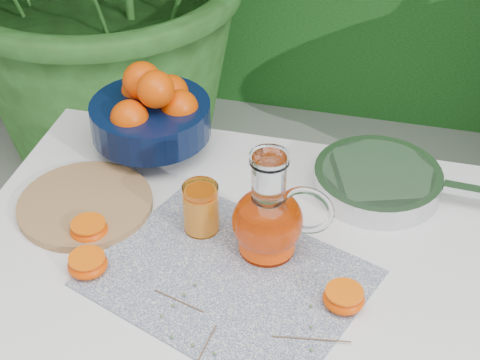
% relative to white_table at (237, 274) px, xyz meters
% --- Properties ---
extents(white_table, '(1.00, 0.70, 0.75)m').
position_rel_white_table_xyz_m(white_table, '(0.00, 0.00, 0.00)').
color(white_table, white).
rests_on(white_table, ground).
extents(placemat, '(0.54, 0.48, 0.00)m').
position_rel_white_table_xyz_m(placemat, '(0.01, -0.09, 0.08)').
color(placemat, '#0D1D4C').
rests_on(placemat, white_table).
extents(cutting_board, '(0.30, 0.30, 0.02)m').
position_rel_white_table_xyz_m(cutting_board, '(-0.31, 0.02, 0.09)').
color(cutting_board, olive).
rests_on(cutting_board, white_table).
extents(fruit_bowl, '(0.33, 0.33, 0.20)m').
position_rel_white_table_xyz_m(fruit_bowl, '(-0.25, 0.25, 0.17)').
color(fruit_bowl, black).
rests_on(fruit_bowl, white_table).
extents(juice_pitcher, '(0.18, 0.13, 0.21)m').
position_rel_white_table_xyz_m(juice_pitcher, '(0.06, -0.01, 0.16)').
color(juice_pitcher, white).
rests_on(juice_pitcher, white_table).
extents(juice_tumbler, '(0.08, 0.08, 0.10)m').
position_rel_white_table_xyz_m(juice_tumbler, '(-0.07, 0.02, 0.13)').
color(juice_tumbler, white).
rests_on(juice_tumbler, white_table).
extents(saute_pan, '(0.45, 0.27, 0.05)m').
position_rel_white_table_xyz_m(saute_pan, '(0.24, 0.22, 0.11)').
color(saute_pan, silver).
rests_on(saute_pan, white_table).
extents(orange_halves, '(0.56, 0.17, 0.03)m').
position_rel_white_table_xyz_m(orange_halves, '(-0.10, -0.10, 0.10)').
color(orange_halves, '#FF5502').
rests_on(orange_halves, white_table).
extents(thyme_sprigs, '(0.34, 0.19, 0.01)m').
position_rel_white_table_xyz_m(thyme_sprigs, '(0.05, -0.21, 0.09)').
color(thyme_sprigs, brown).
rests_on(thyme_sprigs, white_table).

